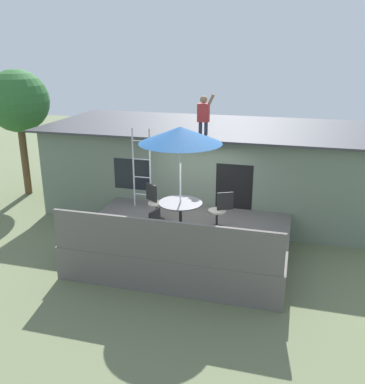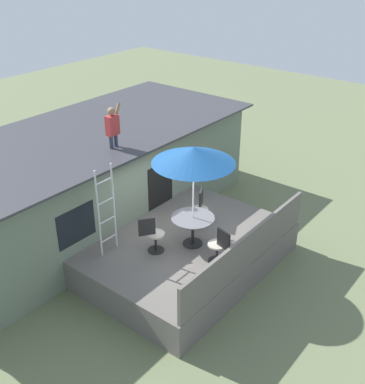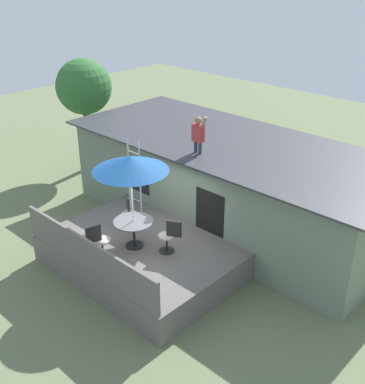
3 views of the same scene
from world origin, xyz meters
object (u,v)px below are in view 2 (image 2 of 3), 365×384
at_px(person_figure, 113,124).
at_px(patio_chair_left, 152,235).
at_px(step_ladder, 106,211).
at_px(patio_chair_right, 200,208).
at_px(patio_chair_near, 219,246).
at_px(patio_table, 193,223).
at_px(patio_umbrella, 194,155).

relative_size(person_figure, patio_chair_left, 1.21).
xyz_separation_m(step_ladder, patio_chair_left, (0.64, -0.82, -0.64)).
distance_m(patio_chair_right, patio_chair_near, 1.77).
bearing_deg(person_figure, patio_chair_right, -66.68).
distance_m(step_ladder, patio_chair_left, 1.22).
xyz_separation_m(patio_table, patio_chair_left, (-0.83, 0.55, -0.13)).
xyz_separation_m(patio_table, patio_chair_near, (-0.24, -0.94, -0.13)).
bearing_deg(patio_chair_near, patio_table, 0.00).
bearing_deg(patio_table, patio_umbrella, 0.00).
height_order(patio_table, patio_chair_right, patio_chair_right).
relative_size(patio_chair_right, patio_chair_near, 1.00).
height_order(patio_table, patio_umbrella, patio_umbrella).
distance_m(patio_table, patio_chair_right, 0.98).
bearing_deg(patio_umbrella, patio_chair_right, 26.42).
bearing_deg(patio_umbrella, step_ladder, 137.06).
relative_size(person_figure, patio_chair_right, 1.21).
distance_m(patio_chair_left, patio_chair_near, 1.60).
bearing_deg(step_ladder, patio_umbrella, -42.94).
bearing_deg(patio_chair_near, patio_umbrella, 0.00).
distance_m(patio_table, patio_chair_near, 0.98).
distance_m(step_ladder, person_figure, 2.32).
bearing_deg(person_figure, patio_table, -89.38).
relative_size(patio_umbrella, step_ladder, 1.15).
relative_size(patio_umbrella, person_figure, 2.29).
distance_m(patio_umbrella, patio_chair_right, 2.13).
bearing_deg(step_ladder, patio_chair_near, -62.06).
bearing_deg(patio_chair_left, patio_chair_right, 29.48).
bearing_deg(step_ladder, patio_table, -42.94).
bearing_deg(patio_chair_near, person_figure, 10.97).
xyz_separation_m(step_ladder, patio_chair_near, (1.22, -2.31, -0.64)).
relative_size(patio_chair_left, patio_chair_right, 1.00).
relative_size(patio_table, patio_chair_right, 1.13).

